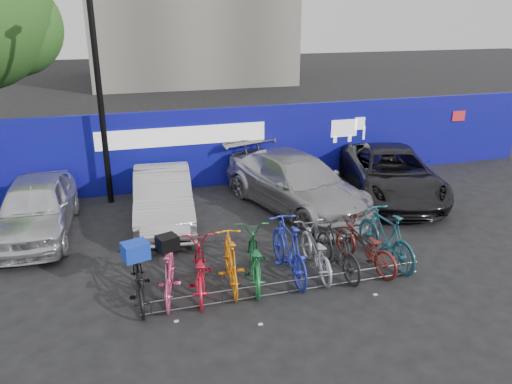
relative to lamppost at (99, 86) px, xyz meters
name	(u,v)px	position (x,y,z in m)	size (l,w,h in m)	color
ground	(278,279)	(3.20, -5.40, -3.27)	(100.00, 100.00, 0.00)	black
hoarding	(216,147)	(3.21, 0.60, -2.07)	(22.00, 0.18, 2.40)	#091185
lamppost	(99,86)	(0.00, 0.00, 0.00)	(0.25, 0.50, 6.11)	black
bike_rack	(288,287)	(3.20, -6.00, -3.11)	(5.60, 0.03, 0.30)	#595B60
car_0	(36,207)	(-1.71, -1.73, -2.58)	(1.64, 4.08, 1.39)	silver
car_1	(163,197)	(1.31, -1.78, -2.61)	(1.41, 4.04, 1.33)	#ABABB0
car_2	(296,183)	(4.88, -1.89, -2.54)	(2.05, 5.04, 1.46)	#A09FA4
car_3	(391,173)	(7.86, -1.75, -2.58)	(2.30, 4.99, 1.39)	black
bike_0	(138,280)	(0.43, -5.47, -2.82)	(0.60, 1.71, 0.90)	black
bike_1	(169,274)	(1.01, -5.48, -2.76)	(0.48, 1.70, 1.02)	#D3467A
bike_2	(199,268)	(1.58, -5.42, -2.78)	(0.66, 1.89, 0.99)	red
bike_3	(231,261)	(2.21, -5.39, -2.73)	(0.51, 1.80, 1.08)	orange
bike_4	(254,258)	(2.70, -5.33, -2.75)	(0.69, 1.99, 1.04)	#1A6A35
bike_5	(289,249)	(3.44, -5.33, -2.66)	(0.58, 2.04, 1.22)	#222FAE
bike_6	(315,251)	(4.02, -5.32, -2.79)	(0.64, 1.84, 0.97)	#A0A1A8
bike_7	(338,249)	(4.45, -5.49, -2.73)	(0.51, 1.80, 1.08)	#252628
bike_8	(365,246)	(5.10, -5.43, -2.78)	(0.66, 1.88, 0.99)	maroon
bike_9	(386,237)	(5.63, -5.35, -2.67)	(0.56, 1.99, 1.20)	#1E5368
cargo_crate	(136,251)	(0.43, -5.47, -2.21)	(0.45, 0.35, 0.32)	#1437C0
cargo_topcase	(167,243)	(1.01, -5.48, -2.12)	(0.36, 0.32, 0.26)	black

